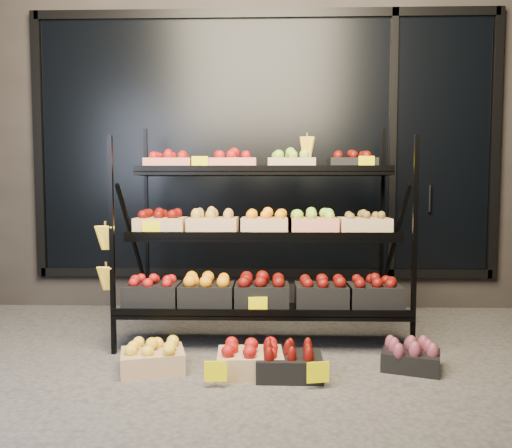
{
  "coord_description": "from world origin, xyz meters",
  "views": [
    {
      "loc": [
        0.05,
        -3.17,
        1.14
      ],
      "look_at": [
        -0.05,
        0.55,
        0.88
      ],
      "focal_mm": 35.0,
      "sensor_mm": 36.0,
      "label": 1
    }
  ],
  "objects_px": {
    "floor_crate_left": "(153,357)",
    "floor_crate_midright": "(250,359)",
    "floor_crate_midleft": "(289,362)",
    "display_rack": "(261,236)"
  },
  "relations": [
    {
      "from": "floor_crate_left",
      "to": "floor_crate_midright",
      "type": "bearing_deg",
      "value": -17.84
    },
    {
      "from": "floor_crate_left",
      "to": "floor_crate_midleft",
      "type": "bearing_deg",
      "value": -20.05
    },
    {
      "from": "display_rack",
      "to": "floor_crate_midleft",
      "type": "bearing_deg",
      "value": -77.16
    },
    {
      "from": "display_rack",
      "to": "floor_crate_left",
      "type": "distance_m",
      "value": 1.21
    },
    {
      "from": "floor_crate_left",
      "to": "floor_crate_midleft",
      "type": "height_order",
      "value": "floor_crate_midleft"
    },
    {
      "from": "display_rack",
      "to": "floor_crate_left",
      "type": "bearing_deg",
      "value": -132.1
    },
    {
      "from": "floor_crate_left",
      "to": "display_rack",
      "type": "bearing_deg",
      "value": 32.67
    },
    {
      "from": "floor_crate_left",
      "to": "floor_crate_midleft",
      "type": "xyz_separation_m",
      "value": [
        0.85,
        -0.07,
        0.0
      ]
    },
    {
      "from": "display_rack",
      "to": "floor_crate_left",
      "type": "relative_size",
      "value": 4.92
    },
    {
      "from": "display_rack",
      "to": "floor_crate_left",
      "type": "xyz_separation_m",
      "value": [
        -0.67,
        -0.74,
        -0.69
      ]
    }
  ]
}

